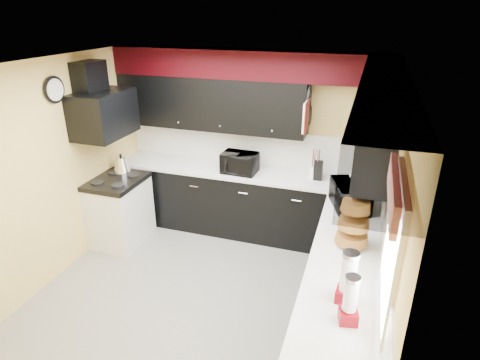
# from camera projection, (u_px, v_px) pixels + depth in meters

# --- Properties ---
(ground) EXTENTS (3.60, 3.60, 0.00)m
(ground) POSITION_uv_depth(u_px,v_px,m) (202.00, 296.00, 4.50)
(ground) COLOR gray
(ground) RESTS_ON ground
(wall_back) EXTENTS (3.60, 0.06, 2.50)m
(wall_back) POSITION_uv_depth(u_px,v_px,m) (250.00, 142.00, 5.57)
(wall_back) COLOR #E0C666
(wall_back) RESTS_ON ground
(wall_right) EXTENTS (0.06, 3.60, 2.50)m
(wall_right) POSITION_uv_depth(u_px,v_px,m) (387.00, 223.00, 3.49)
(wall_right) COLOR #E0C666
(wall_right) RESTS_ON ground
(wall_left) EXTENTS (0.06, 3.60, 2.50)m
(wall_left) POSITION_uv_depth(u_px,v_px,m) (51.00, 174.00, 4.52)
(wall_left) COLOR #E0C666
(wall_left) RESTS_ON ground
(ceiling) EXTENTS (3.60, 3.60, 0.06)m
(ceiling) POSITION_uv_depth(u_px,v_px,m) (191.00, 67.00, 3.51)
(ceiling) COLOR white
(ceiling) RESTS_ON wall_back
(cab_back) EXTENTS (3.60, 0.60, 0.90)m
(cab_back) POSITION_uv_depth(u_px,v_px,m) (243.00, 203.00, 5.63)
(cab_back) COLOR black
(cab_back) RESTS_ON ground
(cab_right) EXTENTS (0.60, 3.00, 0.90)m
(cab_right) POSITION_uv_depth(u_px,v_px,m) (340.00, 311.00, 3.63)
(cab_right) COLOR black
(cab_right) RESTS_ON ground
(counter_back) EXTENTS (3.62, 0.64, 0.04)m
(counter_back) POSITION_uv_depth(u_px,v_px,m) (243.00, 172.00, 5.44)
(counter_back) COLOR white
(counter_back) RESTS_ON cab_back
(counter_right) EXTENTS (0.64, 3.02, 0.04)m
(counter_right) POSITION_uv_depth(u_px,v_px,m) (345.00, 268.00, 3.44)
(counter_right) COLOR white
(counter_right) RESTS_ON cab_right
(splash_back) EXTENTS (3.60, 0.02, 0.50)m
(splash_back) POSITION_uv_depth(u_px,v_px,m) (249.00, 146.00, 5.59)
(splash_back) COLOR white
(splash_back) RESTS_ON counter_back
(splash_right) EXTENTS (0.02, 3.60, 0.50)m
(splash_right) POSITION_uv_depth(u_px,v_px,m) (385.00, 229.00, 3.52)
(splash_right) COLOR white
(splash_right) RESTS_ON counter_right
(upper_back) EXTENTS (2.60, 0.35, 0.70)m
(upper_back) POSITION_uv_depth(u_px,v_px,m) (210.00, 103.00, 5.34)
(upper_back) COLOR black
(upper_back) RESTS_ON wall_back
(upper_right) EXTENTS (0.35, 1.80, 0.70)m
(upper_right) POSITION_uv_depth(u_px,v_px,m) (376.00, 132.00, 4.10)
(upper_right) COLOR black
(upper_right) RESTS_ON wall_right
(soffit_back) EXTENTS (3.60, 0.36, 0.35)m
(soffit_back) POSITION_uv_depth(u_px,v_px,m) (246.00, 64.00, 4.99)
(soffit_back) COLOR black
(soffit_back) RESTS_ON wall_back
(soffit_right) EXTENTS (0.36, 3.24, 0.35)m
(soffit_right) POSITION_uv_depth(u_px,v_px,m) (383.00, 104.00, 2.96)
(soffit_right) COLOR black
(soffit_right) RESTS_ON wall_right
(stove) EXTENTS (0.60, 0.75, 0.86)m
(stove) POSITION_uv_depth(u_px,v_px,m) (120.00, 212.00, 5.41)
(stove) COLOR white
(stove) RESTS_ON ground
(cooktop) EXTENTS (0.62, 0.77, 0.06)m
(cooktop) POSITION_uv_depth(u_px,v_px,m) (116.00, 181.00, 5.23)
(cooktop) COLOR black
(cooktop) RESTS_ON stove
(hood) EXTENTS (0.50, 0.78, 0.55)m
(hood) POSITION_uv_depth(u_px,v_px,m) (104.00, 114.00, 4.89)
(hood) COLOR black
(hood) RESTS_ON wall_left
(hood_duct) EXTENTS (0.24, 0.40, 0.40)m
(hood_duct) POSITION_uv_depth(u_px,v_px,m) (90.00, 78.00, 4.76)
(hood_duct) COLOR black
(hood_duct) RESTS_ON wall_left
(window) EXTENTS (0.03, 0.86, 0.96)m
(window) POSITION_uv_depth(u_px,v_px,m) (393.00, 248.00, 2.59)
(window) COLOR white
(window) RESTS_ON wall_right
(valance) EXTENTS (0.04, 0.88, 0.20)m
(valance) POSITION_uv_depth(u_px,v_px,m) (393.00, 191.00, 2.45)
(valance) COLOR red
(valance) RESTS_ON wall_right
(pan_top) EXTENTS (0.03, 0.22, 0.40)m
(pan_top) POSITION_uv_depth(u_px,v_px,m) (309.00, 95.00, 4.82)
(pan_top) COLOR black
(pan_top) RESTS_ON upper_back
(pan_mid) EXTENTS (0.03, 0.28, 0.46)m
(pan_mid) POSITION_uv_depth(u_px,v_px,m) (306.00, 118.00, 4.81)
(pan_mid) COLOR black
(pan_mid) RESTS_ON upper_back
(pan_low) EXTENTS (0.03, 0.24, 0.42)m
(pan_low) POSITION_uv_depth(u_px,v_px,m) (309.00, 116.00, 5.05)
(pan_low) COLOR black
(pan_low) RESTS_ON upper_back
(cut_board) EXTENTS (0.03, 0.26, 0.35)m
(cut_board) POSITION_uv_depth(u_px,v_px,m) (306.00, 117.00, 4.68)
(cut_board) COLOR white
(cut_board) RESTS_ON upper_back
(baskets) EXTENTS (0.27, 0.27, 0.50)m
(baskets) POSITION_uv_depth(u_px,v_px,m) (354.00, 222.00, 3.64)
(baskets) COLOR brown
(baskets) RESTS_ON upper_right
(clock) EXTENTS (0.03, 0.30, 0.30)m
(clock) POSITION_uv_depth(u_px,v_px,m) (54.00, 90.00, 4.37)
(clock) COLOR black
(clock) RESTS_ON wall_left
(deco_plate) EXTENTS (0.03, 0.24, 0.24)m
(deco_plate) POSITION_uv_depth(u_px,v_px,m) (404.00, 121.00, 2.79)
(deco_plate) COLOR white
(deco_plate) RESTS_ON wall_right
(toaster_oven) EXTENTS (0.48, 0.40, 0.27)m
(toaster_oven) POSITION_uv_depth(u_px,v_px,m) (239.00, 163.00, 5.33)
(toaster_oven) COLOR black
(toaster_oven) RESTS_ON counter_back
(microwave) EXTENTS (0.51, 0.61, 0.29)m
(microwave) POSITION_uv_depth(u_px,v_px,m) (351.00, 196.00, 4.37)
(microwave) COLOR black
(microwave) RESTS_ON counter_right
(utensil_crock) EXTENTS (0.19, 0.19, 0.16)m
(utensil_crock) POSITION_uv_depth(u_px,v_px,m) (315.00, 172.00, 5.16)
(utensil_crock) COLOR white
(utensil_crock) RESTS_ON counter_back
(knife_block) EXTENTS (0.11, 0.15, 0.24)m
(knife_block) POSITION_uv_depth(u_px,v_px,m) (318.00, 171.00, 5.11)
(knife_block) COLOR black
(knife_block) RESTS_ON counter_back
(kettle) EXTENTS (0.23, 0.23, 0.20)m
(kettle) POSITION_uv_depth(u_px,v_px,m) (122.00, 164.00, 5.42)
(kettle) COLOR silver
(kettle) RESTS_ON cooktop
(dispenser_a) EXTENTS (0.15, 0.15, 0.34)m
(dispenser_a) POSITION_uv_depth(u_px,v_px,m) (350.00, 302.00, 2.76)
(dispenser_a) COLOR #5C0008
(dispenser_a) RESTS_ON counter_right
(dispenser_b) EXTENTS (0.16, 0.16, 0.40)m
(dispenser_b) POSITION_uv_depth(u_px,v_px,m) (348.00, 279.00, 2.95)
(dispenser_b) COLOR #5A0716
(dispenser_b) RESTS_ON counter_right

